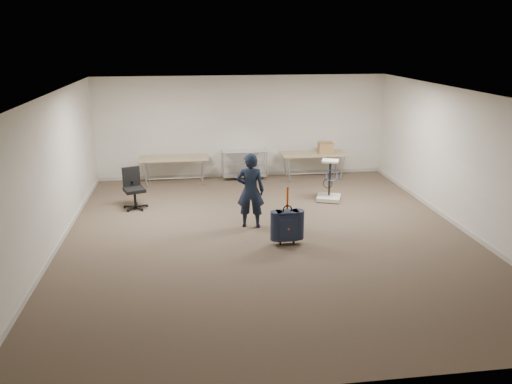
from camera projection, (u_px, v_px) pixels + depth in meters
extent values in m
plane|color=#47392B|center=(268.00, 236.00, 9.94)|extent=(9.00, 9.00, 0.00)
plane|color=beige|center=(243.00, 127.00, 13.78)|extent=(8.00, 0.00, 8.00)
plane|color=beige|center=(335.00, 274.00, 5.27)|extent=(8.00, 0.00, 8.00)
plane|color=beige|center=(50.00, 175.00, 9.02)|extent=(0.00, 9.00, 9.00)
plane|color=beige|center=(464.00, 161.00, 10.04)|extent=(0.00, 9.00, 9.00)
plane|color=white|center=(269.00, 94.00, 9.11)|extent=(8.00, 8.00, 0.00)
cube|color=#B7B1A5|center=(243.00, 174.00, 14.18)|extent=(8.00, 0.02, 0.10)
cube|color=#B7B1A5|center=(59.00, 244.00, 9.42)|extent=(0.02, 9.00, 0.10)
cube|color=#B7B1A5|center=(456.00, 224.00, 10.44)|extent=(0.02, 9.00, 0.10)
cube|color=#967E5C|center=(174.00, 158.00, 13.22)|extent=(1.80, 0.75, 0.03)
cylinder|color=#979A9F|center=(175.00, 178.00, 13.39)|extent=(1.50, 0.02, 0.02)
cylinder|color=#979A9F|center=(145.00, 175.00, 12.95)|extent=(0.13, 0.04, 0.69)
cylinder|color=#979A9F|center=(203.00, 173.00, 13.15)|extent=(0.13, 0.04, 0.69)
cylinder|color=#979A9F|center=(147.00, 169.00, 13.52)|extent=(0.13, 0.04, 0.69)
cylinder|color=#979A9F|center=(202.00, 168.00, 13.71)|extent=(0.13, 0.04, 0.69)
cube|color=#967E5C|center=(314.00, 154.00, 13.71)|extent=(1.80, 0.75, 0.03)
cylinder|color=#979A9F|center=(313.00, 173.00, 13.88)|extent=(1.50, 0.02, 0.02)
cylinder|color=#979A9F|center=(289.00, 170.00, 13.44)|extent=(0.13, 0.04, 0.69)
cylinder|color=#979A9F|center=(343.00, 168.00, 13.63)|extent=(0.13, 0.04, 0.69)
cylinder|color=#979A9F|center=(285.00, 165.00, 14.01)|extent=(0.13, 0.04, 0.69)
cylinder|color=#979A9F|center=(336.00, 163.00, 14.20)|extent=(0.13, 0.04, 0.69)
cylinder|color=silver|center=(223.00, 168.00, 13.51)|extent=(0.02, 0.02, 0.80)
cylinder|color=silver|center=(267.00, 166.00, 13.66)|extent=(0.02, 0.02, 0.80)
cylinder|color=silver|center=(222.00, 163.00, 13.93)|extent=(0.02, 0.02, 0.80)
cylinder|color=silver|center=(264.00, 162.00, 14.09)|extent=(0.02, 0.02, 0.80)
cube|color=silver|center=(244.00, 175.00, 13.89)|extent=(1.20, 0.45, 0.02)
cube|color=silver|center=(244.00, 163.00, 13.78)|extent=(1.20, 0.45, 0.02)
cube|color=silver|center=(244.00, 151.00, 13.68)|extent=(1.20, 0.45, 0.01)
imported|color=black|center=(250.00, 191.00, 10.20)|extent=(0.63, 0.47, 1.57)
cube|color=black|center=(287.00, 225.00, 9.42)|extent=(0.42, 0.25, 0.57)
cube|color=black|center=(287.00, 239.00, 9.53)|extent=(0.38, 0.18, 0.03)
cylinder|color=black|center=(280.00, 243.00, 9.51)|extent=(0.03, 0.08, 0.08)
cylinder|color=black|center=(293.00, 242.00, 9.55)|extent=(0.03, 0.08, 0.08)
torus|color=black|center=(288.00, 209.00, 9.33)|extent=(0.18, 0.03, 0.18)
cube|color=#DF410B|center=(287.00, 199.00, 9.29)|extent=(0.04, 0.01, 0.43)
cylinder|color=black|center=(136.00, 207.00, 11.50)|extent=(0.57, 0.57, 0.09)
cylinder|color=black|center=(135.00, 199.00, 11.44)|extent=(0.06, 0.06, 0.38)
cube|color=black|center=(134.00, 190.00, 11.38)|extent=(0.56, 0.56, 0.08)
cube|color=black|center=(131.00, 176.00, 11.47)|extent=(0.40, 0.19, 0.46)
cube|color=beige|center=(329.00, 198.00, 12.07)|extent=(0.70, 0.70, 0.09)
cylinder|color=black|center=(322.00, 203.00, 11.85)|extent=(0.07, 0.07, 0.04)
cylinder|color=black|center=(329.00, 178.00, 11.98)|extent=(0.05, 0.05, 0.87)
cube|color=beige|center=(330.00, 161.00, 11.79)|extent=(0.47, 0.44, 0.04)
torus|color=blue|center=(333.00, 175.00, 11.82)|extent=(0.30, 0.20, 0.27)
cube|color=olive|center=(326.00, 148.00, 13.68)|extent=(0.41, 0.31, 0.30)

